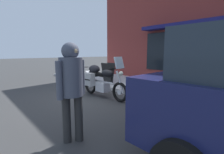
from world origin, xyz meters
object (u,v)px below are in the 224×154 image
(touring_motorcycle, at_px, (100,80))
(pedestrian_walking, at_px, (71,81))
(parked_bicycle, at_px, (78,77))
(sandwich_board_sign, at_px, (108,73))

(touring_motorcycle, height_order, pedestrian_walking, pedestrian_walking)
(parked_bicycle, height_order, sandwich_board_sign, sandwich_board_sign)
(parked_bicycle, bearing_deg, sandwich_board_sign, 54.54)
(pedestrian_walking, xyz_separation_m, sandwich_board_sign, (-3.42, 3.65, -0.47))
(touring_motorcycle, height_order, sandwich_board_sign, touring_motorcycle)
(touring_motorcycle, distance_m, sandwich_board_sign, 2.10)
(touring_motorcycle, xyz_separation_m, sandwich_board_sign, (-1.43, 1.54, -0.02))
(touring_motorcycle, bearing_deg, sandwich_board_sign, 132.79)
(touring_motorcycle, distance_m, pedestrian_walking, 2.94)
(touring_motorcycle, xyz_separation_m, parked_bicycle, (-2.22, 0.42, -0.22))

